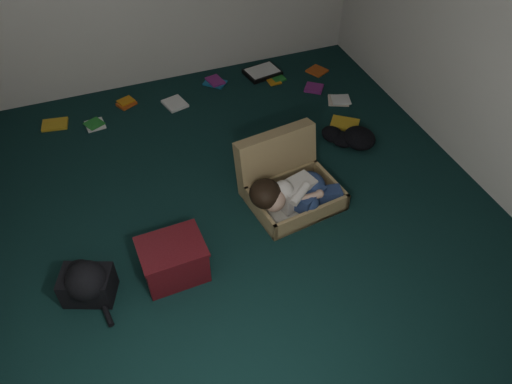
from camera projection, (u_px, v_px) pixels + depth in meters
floor at (250, 210)px, 4.18m from camera, size 4.50×4.50×0.00m
wall_right at (496, 24)px, 3.77m from camera, size 0.00×4.50×4.50m
suitcase at (287, 181)px, 4.20m from camera, size 0.81×0.79×0.53m
person at (294, 193)px, 4.04m from camera, size 0.80×0.38×0.33m
maroon_bin at (173, 260)px, 3.61m from camera, size 0.48×0.38×0.32m
backpack at (88, 284)px, 3.49m from camera, size 0.53×0.49×0.26m
clothing_pile at (352, 136)px, 4.78m from camera, size 0.57×0.52×0.15m
paper_tray at (262, 72)px, 5.68m from camera, size 0.42×0.35×0.05m
book_scatter at (232, 97)px, 5.35m from camera, size 3.15×1.46×0.02m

